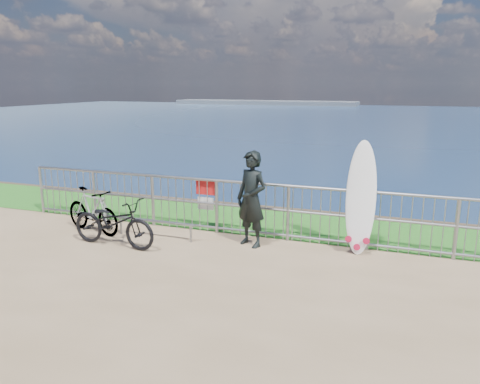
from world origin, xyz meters
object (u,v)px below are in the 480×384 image
at_px(surfer, 251,199).
at_px(bicycle_near, 113,222).
at_px(surfboard, 361,202).
at_px(bicycle_far, 92,211).

relative_size(surfer, bicycle_near, 1.02).
relative_size(surfboard, bicycle_near, 1.15).
xyz_separation_m(surfboard, bicycle_far, (-5.28, -0.71, -0.48)).
bearing_deg(bicycle_near, bicycle_far, 61.32).
xyz_separation_m(surfer, bicycle_far, (-3.33, -0.37, -0.44)).
bearing_deg(surfer, bicycle_far, -150.11).
bearing_deg(bicycle_far, bicycle_near, -106.31).
relative_size(surfboard, bicycle_far, 1.31).
bearing_deg(bicycle_far, surfer, -68.04).
bearing_deg(surfer, bicycle_near, -135.52).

